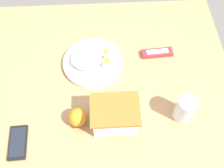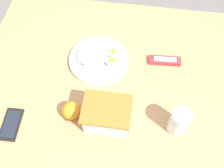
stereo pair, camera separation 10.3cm
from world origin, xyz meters
TOP-DOWN VIEW (x-y plane):
  - ground_plane at (0.00, 0.00)m, footprint 10.00×10.00m
  - table at (0.00, 0.00)m, footprint 1.07×0.86m
  - food_container at (-0.04, 0.21)m, footprint 0.17×0.13m
  - orange_fruit at (0.10, 0.20)m, footprint 0.07×0.07m
  - rice_plate at (0.05, -0.06)m, footprint 0.25×0.25m
  - candy_bar at (-0.24, -0.10)m, footprint 0.14×0.05m
  - cell_phone at (0.32, 0.27)m, footprint 0.07×0.13m
  - drinking_glass at (-0.29, 0.20)m, footprint 0.07×0.07m

SIDE VIEW (x-z plane):
  - ground_plane at x=0.00m, z-range 0.00..0.00m
  - table at x=0.00m, z-range 0.29..1.02m
  - cell_phone at x=0.32m, z-range 0.73..0.75m
  - candy_bar at x=-0.24m, z-range 0.73..0.75m
  - rice_plate at x=0.05m, z-range 0.73..0.78m
  - orange_fruit at x=0.10m, z-range 0.73..0.80m
  - food_container at x=-0.04m, z-range 0.73..0.84m
  - drinking_glass at x=-0.29m, z-range 0.73..0.85m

